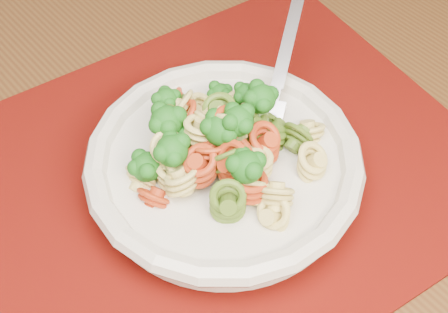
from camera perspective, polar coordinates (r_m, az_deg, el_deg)
name	(u,v)px	position (r m, az deg, el deg)	size (l,w,h in m)	color
dining_table	(111,205)	(0.68, -10.33, -4.35)	(1.43, 1.09, 0.75)	#4B3015
placemat	(205,177)	(0.55, -1.74, -1.90)	(0.47, 0.37, 0.00)	#4D0D03
pasta_bowl	(224,166)	(0.52, 0.00, -0.85)	(0.23, 0.23, 0.04)	beige
pasta_broccoli_heap	(224,152)	(0.50, 0.00, 0.43)	(0.20, 0.20, 0.06)	#E5CF71
fork	(271,114)	(0.53, 4.28, 3.89)	(0.19, 0.02, 0.01)	silver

